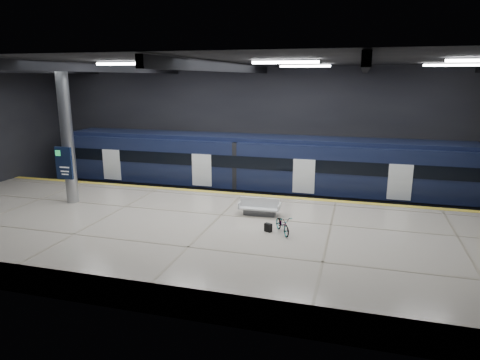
% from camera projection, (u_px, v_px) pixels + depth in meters
% --- Properties ---
extents(ground, '(30.00, 30.00, 0.00)m').
position_uv_depth(ground, '(228.00, 230.00, 21.02)').
color(ground, black).
rests_on(ground, ground).
extents(room_shell, '(30.10, 16.10, 8.05)m').
position_uv_depth(room_shell, '(227.00, 113.00, 19.69)').
color(room_shell, black).
rests_on(room_shell, ground).
extents(platform, '(30.00, 11.00, 1.10)m').
position_uv_depth(platform, '(211.00, 237.00, 18.55)').
color(platform, beige).
rests_on(platform, ground).
extents(safety_strip, '(30.00, 0.40, 0.01)m').
position_uv_depth(safety_strip, '(243.00, 194.00, 23.34)').
color(safety_strip, gold).
rests_on(safety_strip, platform).
extents(rails, '(30.00, 1.52, 0.16)m').
position_uv_depth(rails, '(255.00, 199.00, 26.15)').
color(rails, gray).
rests_on(rails, ground).
extents(train, '(29.40, 2.84, 3.79)m').
position_uv_depth(train, '(286.00, 169.00, 25.18)').
color(train, black).
rests_on(train, ground).
extents(bench, '(1.91, 0.83, 0.83)m').
position_uv_depth(bench, '(260.00, 209.00, 19.75)').
color(bench, '#595B60').
rests_on(bench, platform).
extents(bicycle, '(1.16, 1.50, 0.76)m').
position_uv_depth(bicycle, '(283.00, 224.00, 17.44)').
color(bicycle, '#99999E').
rests_on(bicycle, platform).
extents(pannier_bag, '(0.35, 0.29, 0.35)m').
position_uv_depth(pannier_bag, '(268.00, 228.00, 17.65)').
color(pannier_bag, black).
rests_on(pannier_bag, platform).
extents(info_column, '(0.90, 0.78, 6.90)m').
position_uv_depth(info_column, '(67.00, 137.00, 21.13)').
color(info_column, '#9EA0A5').
rests_on(info_column, platform).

